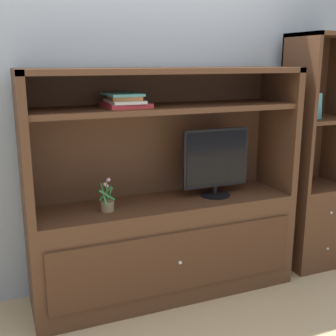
% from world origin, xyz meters
% --- Properties ---
extents(ground_plane, '(8.00, 8.00, 0.00)m').
position_xyz_m(ground_plane, '(0.00, 0.00, 0.00)').
color(ground_plane, tan).
extents(painted_rear_wall, '(6.00, 0.10, 2.80)m').
position_xyz_m(painted_rear_wall, '(0.00, 0.75, 1.40)').
color(painted_rear_wall, '#9EA8B2').
rests_on(painted_rear_wall, ground_plane).
extents(media_console, '(1.88, 0.51, 1.61)m').
position_xyz_m(media_console, '(0.00, 0.41, 0.52)').
color(media_console, '#4C2D1C').
rests_on(media_console, ground_plane).
extents(tv_monitor, '(0.50, 0.22, 0.49)m').
position_xyz_m(tv_monitor, '(0.38, 0.38, 0.95)').
color(tv_monitor, black).
rests_on(tv_monitor, media_console).
extents(potted_plant, '(0.10, 0.12, 0.22)m').
position_xyz_m(potted_plant, '(-0.42, 0.36, 0.75)').
color(potted_plant, '#8C7251').
rests_on(potted_plant, media_console).
extents(magazine_stack, '(0.28, 0.32, 0.09)m').
position_xyz_m(magazine_stack, '(-0.28, 0.40, 1.40)').
color(magazine_stack, red).
rests_on(magazine_stack, media_console).
extents(bookshelf_tall, '(0.48, 0.43, 1.85)m').
position_xyz_m(bookshelf_tall, '(1.30, 0.41, 0.60)').
color(bookshelf_tall, '#4C2D1C').
rests_on(bookshelf_tall, ground_plane).
extents(upright_book_row, '(0.12, 0.16, 0.22)m').
position_xyz_m(upright_book_row, '(1.18, 0.40, 1.32)').
color(upright_book_row, '#338C4C').
rests_on(upright_book_row, bookshelf_tall).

